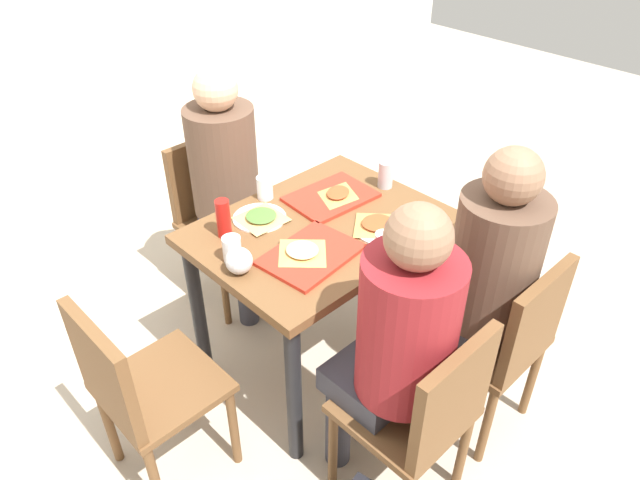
{
  "coord_description": "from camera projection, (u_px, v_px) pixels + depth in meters",
  "views": [
    {
      "loc": [
        -1.37,
        -1.42,
        2.11
      ],
      "look_at": [
        0.0,
        0.0,
        0.69
      ],
      "focal_mm": 33.05,
      "sensor_mm": 36.0,
      "label": 1
    }
  ],
  "objects": [
    {
      "name": "pizza_slice_b",
      "position": [
        338.0,
        194.0,
        2.53
      ],
      "size": [
        0.22,
        0.2,
        0.02
      ],
      "color": "#C68C47",
      "rests_on": "tray_red_far"
    },
    {
      "name": "chair_left_end",
      "position": [
        138.0,
        387.0,
        2.05
      ],
      "size": [
        0.4,
        0.4,
        0.85
      ],
      "color": "brown",
      "rests_on": "ground_plane"
    },
    {
      "name": "pizza_slice_a",
      "position": [
        302.0,
        251.0,
        2.2
      ],
      "size": [
        0.17,
        0.18,
        0.02
      ],
      "color": "tan",
      "rests_on": "tray_red_near"
    },
    {
      "name": "main_table",
      "position": [
        320.0,
        249.0,
        2.46
      ],
      "size": [
        0.99,
        0.74,
        0.77
      ],
      "color": "brown",
      "rests_on": "ground_plane"
    },
    {
      "name": "foil_bundle",
      "position": [
        239.0,
        261.0,
        2.11
      ],
      "size": [
        0.1,
        0.1,
        0.1
      ],
      "primitive_type": "sphere",
      "color": "silver",
      "rests_on": "main_table"
    },
    {
      "name": "condiment_bottle",
      "position": [
        224.0,
        218.0,
        2.28
      ],
      "size": [
        0.06,
        0.06,
        0.16
      ],
      "primitive_type": "cylinder",
      "color": "red",
      "rests_on": "main_table"
    },
    {
      "name": "plastic_cup_b",
      "position": [
        384.0,
        245.0,
        2.19
      ],
      "size": [
        0.07,
        0.07,
        0.1
      ],
      "primitive_type": "cylinder",
      "color": "white",
      "rests_on": "main_table"
    },
    {
      "name": "pizza_slice_d",
      "position": [
        378.0,
        224.0,
        2.36
      ],
      "size": [
        0.2,
        0.19,
        0.02
      ],
      "color": "#C68C47",
      "rests_on": "paper_plate_near_edge"
    },
    {
      "name": "person_far_side",
      "position": [
        229.0,
        176.0,
        2.76
      ],
      "size": [
        0.32,
        0.42,
        1.26
      ],
      "color": "#383842",
      "rests_on": "ground_plane"
    },
    {
      "name": "person_in_red",
      "position": [
        397.0,
        338.0,
        1.9
      ],
      "size": [
        0.32,
        0.42,
        1.26
      ],
      "color": "#383842",
      "rests_on": "ground_plane"
    },
    {
      "name": "tray_red_far",
      "position": [
        331.0,
        197.0,
        2.54
      ],
      "size": [
        0.38,
        0.28,
        0.02
      ],
      "primitive_type": "cube",
      "rotation": [
        0.0,
        0.0,
        -0.07
      ],
      "color": "red",
      "rests_on": "main_table"
    },
    {
      "name": "pizza_slice_c",
      "position": [
        261.0,
        217.0,
        2.4
      ],
      "size": [
        0.26,
        0.26,
        0.02
      ],
      "color": "#DBAD60",
      "rests_on": "paper_plate_center"
    },
    {
      "name": "chair_near_left",
      "position": [
        424.0,
        412.0,
        1.96
      ],
      "size": [
        0.4,
        0.4,
        0.85
      ],
      "color": "brown",
      "rests_on": "ground_plane"
    },
    {
      "name": "plastic_cup_c",
      "position": [
        232.0,
        249.0,
        2.16
      ],
      "size": [
        0.07,
        0.07,
        0.1
      ],
      "primitive_type": "cylinder",
      "color": "white",
      "rests_on": "main_table"
    },
    {
      "name": "paper_plate_center",
      "position": [
        260.0,
        218.0,
        2.42
      ],
      "size": [
        0.22,
        0.22,
        0.01
      ],
      "primitive_type": "cylinder",
      "color": "white",
      "rests_on": "main_table"
    },
    {
      "name": "plastic_cup_a",
      "position": [
        265.0,
        188.0,
        2.53
      ],
      "size": [
        0.07,
        0.07,
        0.1
      ],
      "primitive_type": "cylinder",
      "color": "white",
      "rests_on": "main_table"
    },
    {
      "name": "chair_far_side",
      "position": [
        217.0,
        209.0,
        2.99
      ],
      "size": [
        0.4,
        0.4,
        0.85
      ],
      "color": "brown",
      "rests_on": "ground_plane"
    },
    {
      "name": "chair_near_right",
      "position": [
        504.0,
        338.0,
        2.24
      ],
      "size": [
        0.4,
        0.4,
        0.85
      ],
      "color": "brown",
      "rests_on": "ground_plane"
    },
    {
      "name": "soda_can",
      "position": [
        386.0,
        174.0,
        2.6
      ],
      "size": [
        0.07,
        0.07,
        0.12
      ],
      "primitive_type": "cylinder",
      "color": "#B7BCC6",
      "rests_on": "main_table"
    },
    {
      "name": "person_in_brown_jacket",
      "position": [
        483.0,
        271.0,
        2.18
      ],
      "size": [
        0.32,
        0.42,
        1.26
      ],
      "color": "#383842",
      "rests_on": "ground_plane"
    },
    {
      "name": "tray_red_near",
      "position": [
        311.0,
        255.0,
        2.21
      ],
      "size": [
        0.39,
        0.3,
        0.02
      ],
      "primitive_type": "cube",
      "rotation": [
        0.0,
        0.0,
        0.1
      ],
      "color": "red",
      "rests_on": "main_table"
    },
    {
      "name": "paper_plate_near_edge",
      "position": [
        382.0,
        230.0,
        2.35
      ],
      "size": [
        0.22,
        0.22,
        0.01
      ],
      "primitive_type": "cylinder",
      "color": "white",
      "rests_on": "main_table"
    },
    {
      "name": "ground_plane",
      "position": [
        320.0,
        359.0,
        2.84
      ],
      "size": [
        10.0,
        10.0,
        0.02
      ],
      "primitive_type": "cube",
      "color": "#B7A893"
    }
  ]
}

